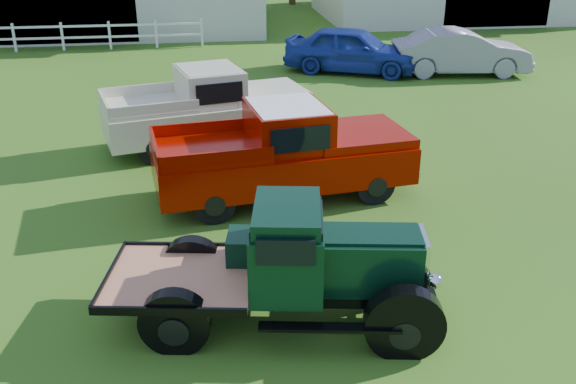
{
  "coord_description": "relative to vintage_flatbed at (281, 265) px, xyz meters",
  "views": [
    {
      "loc": [
        -1.28,
        -9.18,
        5.72
      ],
      "look_at": [
        0.2,
        1.2,
        1.05
      ],
      "focal_mm": 40.0,
      "sensor_mm": 36.0,
      "label": 1
    }
  ],
  "objects": [
    {
      "name": "vintage_flatbed",
      "position": [
        0.0,
        0.0,
        0.0
      ],
      "size": [
        5.08,
        2.69,
        1.91
      ],
      "primitive_type": null,
      "rotation": [
        0.0,
        0.0,
        -0.17
      ],
      "color": "black",
      "rests_on": "ground"
    },
    {
      "name": "ground",
      "position": [
        0.24,
        1.16,
        -0.96
      ],
      "size": [
        120.0,
        120.0,
        0.0
      ],
      "primitive_type": "plane",
      "color": "#315515"
    },
    {
      "name": "white_pickup",
      "position": [
        -0.86,
        8.07,
        0.03
      ],
      "size": [
        5.73,
        3.3,
        1.98
      ],
      "primitive_type": null,
      "rotation": [
        0.0,
        0.0,
        0.24
      ],
      "color": "beige",
      "rests_on": "ground"
    },
    {
      "name": "misc_car_grey",
      "position": [
        8.63,
        14.56,
        -0.14
      ],
      "size": [
        5.15,
        2.31,
        1.64
      ],
      "primitive_type": "imported",
      "rotation": [
        0.0,
        0.0,
        1.45
      ],
      "color": "gray",
      "rests_on": "ground"
    },
    {
      "name": "misc_car_blue",
      "position": [
        4.73,
        15.44,
        -0.1
      ],
      "size": [
        5.4,
        3.9,
        1.71
      ],
      "primitive_type": "imported",
      "rotation": [
        0.0,
        0.0,
        1.15
      ],
      "color": "navy",
      "rests_on": "ground"
    },
    {
      "name": "red_pickup",
      "position": [
        0.64,
        4.54,
        0.06
      ],
      "size": [
        5.82,
        2.87,
        2.04
      ],
      "primitive_type": null,
      "rotation": [
        0.0,
        0.0,
        0.13
      ],
      "color": "#890A00",
      "rests_on": "ground"
    },
    {
      "name": "fence_rail",
      "position": [
        -7.76,
        21.16,
        -0.36
      ],
      "size": [
        14.2,
        0.16,
        1.2
      ],
      "primitive_type": null,
      "color": "white",
      "rests_on": "ground"
    }
  ]
}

